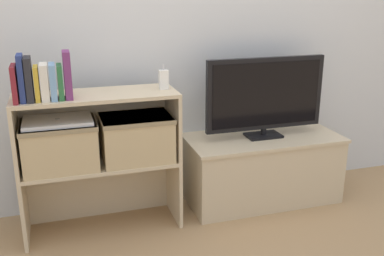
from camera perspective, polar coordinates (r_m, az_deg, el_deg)
ground_plane at (r=2.70m, az=1.05°, el=-12.26°), size 16.00×16.00×0.00m
wall_back at (r=2.79m, az=-1.97°, el=14.68°), size 10.00×0.05×2.40m
tv_stand at (r=2.95m, az=8.83°, el=-5.02°), size 0.98×0.46×0.43m
tv at (r=2.80m, az=9.30°, el=4.12°), size 0.77×0.14×0.50m
bookshelf_lower_tier at (r=2.68m, az=-11.53°, el=-6.61°), size 0.87×0.32×0.40m
bookshelf_upper_tier at (r=2.54m, az=-12.07°, el=1.57°), size 0.87×0.32×0.39m
book_maroon at (r=2.37m, az=-21.60°, el=5.26°), size 0.02×0.16×0.18m
book_navy at (r=2.37m, az=-20.85°, el=5.93°), size 0.03×0.13×0.23m
book_charcoal at (r=2.36m, az=-20.01°, el=5.84°), size 0.03×0.14×0.22m
book_mustard at (r=2.37m, az=-19.12°, el=5.37°), size 0.02×0.12×0.17m
book_ivory at (r=2.37m, az=-18.23°, el=5.56°), size 0.04×0.13×0.18m
book_skyblue at (r=2.37m, az=-17.24°, el=5.64°), size 0.03×0.13×0.18m
book_forest at (r=2.37m, az=-16.39°, el=5.65°), size 0.02×0.13×0.17m
book_plum at (r=2.36m, az=-15.54°, el=6.52°), size 0.04×0.12×0.24m
baby_monitor at (r=2.50m, az=-3.62°, el=6.16°), size 0.05×0.04×0.14m
storage_basket_left at (r=2.50m, az=-16.45°, el=-1.89°), size 0.39×0.29×0.25m
storage_basket_right at (r=2.53m, az=-7.08°, el=-1.01°), size 0.39×0.29×0.25m
laptop at (r=2.46m, az=-16.70°, el=0.88°), size 0.35×0.24×0.02m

